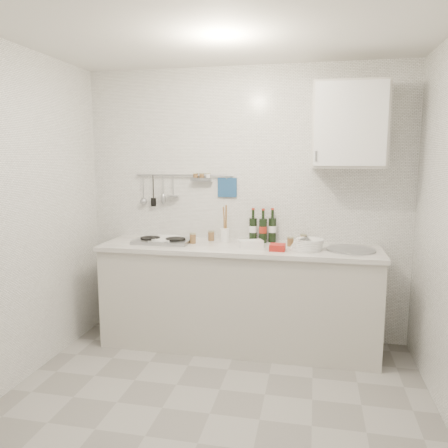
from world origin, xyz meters
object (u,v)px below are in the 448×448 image
plate_stack_hob (165,240)px  plate_stack_sink (308,244)px  wine_bottles (263,225)px  utensil_crock (225,233)px  wall_cabinet (349,125)px

plate_stack_hob → plate_stack_sink: bearing=-3.8°
wine_bottles → plate_stack_sink: bearing=-31.6°
plate_stack_hob → wine_bottles: size_ratio=1.05×
wine_bottles → utensil_crock: bearing=-169.4°
plate_stack_hob → utensil_crock: utensil_crock is taller
plate_stack_hob → utensil_crock: size_ratio=0.95×
utensil_crock → plate_stack_hob: bearing=-169.4°
wall_cabinet → wine_bottles: 1.13m
plate_stack_hob → utensil_crock: (0.55, 0.10, 0.06)m
wall_cabinet → plate_stack_sink: 1.04m
wall_cabinet → plate_stack_hob: (-1.60, -0.08, -1.01)m
plate_stack_hob → wine_bottles: bearing=10.6°
wall_cabinet → utensil_crock: (-1.05, 0.02, -0.95)m
wall_cabinet → plate_stack_sink: wall_cabinet is taller
wall_cabinet → plate_stack_sink: size_ratio=2.46×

